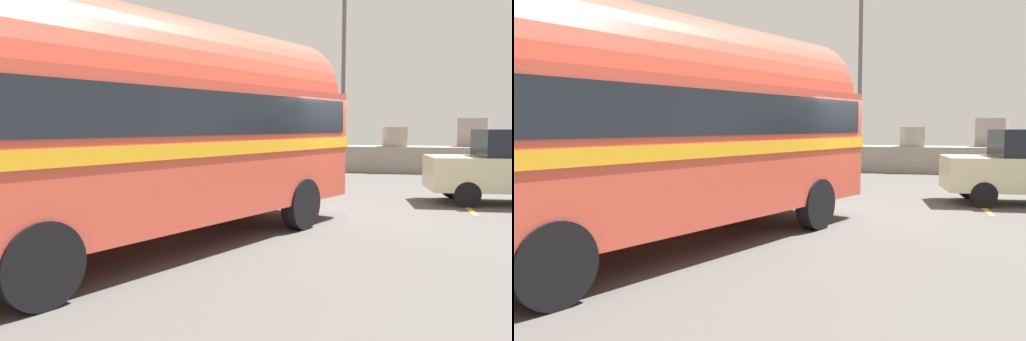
{
  "view_description": "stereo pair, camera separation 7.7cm",
  "coord_description": "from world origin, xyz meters",
  "views": [
    {
      "loc": [
        1.53,
        -10.26,
        1.97
      ],
      "look_at": [
        -0.45,
        -2.5,
        1.25
      ],
      "focal_mm": 35.07,
      "sensor_mm": 36.0,
      "label": 1
    },
    {
      "loc": [
        1.61,
        -10.24,
        1.97
      ],
      "look_at": [
        -0.45,
        -2.5,
        1.25
      ],
      "focal_mm": 35.07,
      "sensor_mm": 36.0,
      "label": 2
    }
  ],
  "objects": [
    {
      "name": "breakwater",
      "position": [
        0.16,
        11.81,
        0.68
      ],
      "size": [
        31.36,
        2.14,
        2.44
      ],
      "color": "gray",
      "rests_on": "ground"
    },
    {
      "name": "lamp_post",
      "position": [
        0.27,
        6.66,
        3.97
      ],
      "size": [
        0.95,
        0.37,
        7.11
      ],
      "color": "#5B5B60",
      "rests_on": "ground"
    },
    {
      "name": "ground",
      "position": [
        0.0,
        0.0,
        0.01
      ],
      "size": [
        32.0,
        26.0,
        0.02
      ],
      "color": "#53504D"
    },
    {
      "name": "vintage_coach",
      "position": [
        -1.98,
        -2.98,
        2.05
      ],
      "size": [
        5.55,
        8.84,
        3.7
      ],
      "rotation": [
        0.0,
        0.0,
        -0.4
      ],
      "color": "black",
      "rests_on": "ground"
    }
  ]
}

